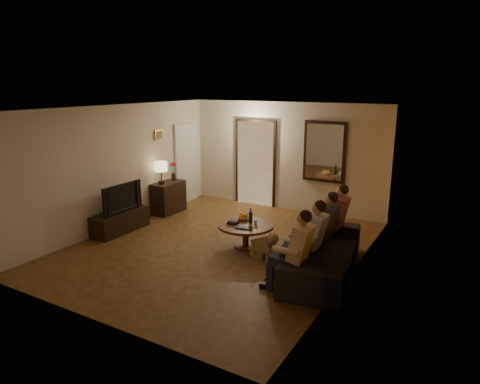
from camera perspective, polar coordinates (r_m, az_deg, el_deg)
The scene contains 33 objects.
floor at distance 8.22m, azimuth -2.88°, elevation -7.30°, with size 5.00×6.00×0.01m, color #462D13.
ceiling at distance 7.65m, azimuth -3.13°, elevation 11.10°, with size 5.00×6.00×0.01m, color white.
back_wall at distance 10.43m, azimuth 6.02°, elevation 4.73°, with size 5.00×0.02×2.60m, color beige.
front_wall at distance 5.66m, azimuth -19.80°, elevation -4.37°, with size 5.00×0.02×2.60m, color beige.
left_wall at distance 9.41m, azimuth -15.91°, elevation 3.20°, with size 0.02×6.00×2.60m, color beige.
right_wall at distance 6.84m, azimuth 14.87°, elevation -0.80°, with size 0.02×6.00×2.60m, color beige.
orange_accent at distance 6.84m, azimuth 14.79°, elevation -0.79°, with size 0.01×6.00×2.60m, color #C76E22.
kitchen_doorway at distance 10.80m, azimuth 2.06°, elevation 3.79°, with size 1.00×0.06×2.10m, color #FFE0A5.
door_trim at distance 10.79m, azimuth 2.04°, elevation 3.78°, with size 1.12×0.04×2.22m, color black.
fridge_glimpse at distance 10.72m, azimuth 3.25°, elevation 2.88°, with size 0.45×0.03×1.70m, color silver.
mirror_frame at distance 10.00m, azimuth 11.21°, elevation 5.28°, with size 1.00×0.05×1.40m, color black.
mirror_glass at distance 9.98m, azimuth 11.15°, elevation 5.26°, with size 0.86×0.02×1.26m, color white.
white_door at distance 11.13m, azimuth -7.19°, elevation 3.84°, with size 0.06×0.85×2.04m, color white.
framed_art at distance 10.24m, azimuth -10.78°, elevation 7.49°, with size 0.03×0.28×0.24m, color #B28C33.
art_canvas at distance 10.23m, azimuth -10.71°, elevation 7.49°, with size 0.01×0.22×0.18m, color brown.
dresser at distance 10.37m, azimuth -9.52°, elevation -0.72°, with size 0.45×0.83×0.74m, color black.
table_lamp at distance 10.06m, azimuth -10.47°, elevation 2.53°, with size 0.30×0.30×0.54m, color beige, non-canonical shape.
flower_vase at distance 10.40m, azimuth -8.89°, elevation 2.70°, with size 0.14×0.14×0.44m, color red, non-canonical shape.
tv_stand at distance 9.30m, azimuth -15.65°, elevation -3.80°, with size 0.45×1.30×0.43m, color black.
tv at distance 9.16m, azimuth -15.87°, elevation -0.73°, with size 0.14×1.04×0.60m, color black.
sofa at distance 7.18m, azimuth 10.98°, elevation -7.77°, with size 0.97×2.48×0.72m, color black.
person_a at distance 6.33m, azimuth 7.50°, elevation -8.36°, with size 0.60×0.40×1.20m, color tan, non-canonical shape.
person_b at distance 6.86m, azimuth 9.45°, elevation -6.63°, with size 0.60×0.40×1.20m, color tan, non-canonical shape.
person_c at distance 7.39m, azimuth 11.11°, elevation -5.14°, with size 0.60×0.40×1.20m, color tan, non-canonical shape.
person_d at distance 7.93m, azimuth 12.54°, elevation -3.86°, with size 0.60×0.40×1.20m, color tan, non-canonical shape.
dog at distance 7.59m, azimuth 3.16°, elevation -6.91°, with size 0.56×0.24×0.56m, color #A0754A, non-canonical shape.
coffee_table at distance 8.14m, azimuth 0.77°, elevation -5.82°, with size 1.05×1.05×0.45m, color brown.
bowl at distance 8.32m, azimuth 0.43°, elevation -3.49°, with size 0.26×0.26×0.06m, color white.
oranges at distance 8.30m, azimuth 0.43°, elevation -3.05°, with size 0.20×0.20×0.08m, color orange, non-canonical shape.
wine_bottle at distance 8.07m, azimuth 1.43°, elevation -3.14°, with size 0.07×0.07×0.31m, color black, non-canonical shape.
wine_glass at distance 8.01m, azimuth 2.08°, elevation -4.09°, with size 0.06×0.06×0.10m, color silver.
book_stack at distance 8.07m, azimuth -0.94°, elevation -4.03°, with size 0.20×0.15×0.07m, color black, non-canonical shape.
laptop at distance 7.78m, azimuth 0.41°, elevation -4.92°, with size 0.33×0.21×0.03m, color black.
Camera 1 is at (4.17, -6.40, 3.04)m, focal length 32.00 mm.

